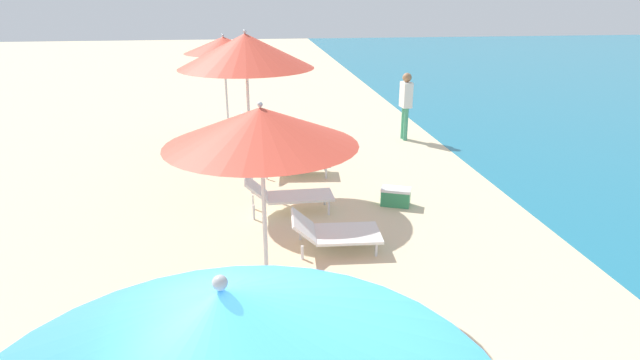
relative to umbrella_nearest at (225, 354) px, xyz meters
name	(u,v)px	position (x,y,z in m)	size (l,w,h in m)	color
umbrella_nearest	(225,354)	(0.00, 0.00, 0.00)	(2.46, 2.46, 2.55)	silver
umbrella_second	(261,127)	(0.23, 3.79, -0.03)	(2.13, 2.13, 2.43)	silver
lounger_second_shoreside	(334,231)	(1.25, 5.03, -1.93)	(1.32, 0.76, 0.53)	white
umbrella_third	(246,51)	(0.09, 7.41, 0.38)	(2.33, 2.33, 2.93)	silver
lounger_third_shoreside	(294,161)	(0.95, 8.32, -1.90)	(1.45, 0.72, 0.60)	white
lounger_third_inland	(287,194)	(0.67, 6.44, -1.87)	(1.48, 0.58, 0.63)	white
umbrella_farthest	(223,45)	(-0.43, 10.74, 0.17)	(1.82, 1.82, 2.61)	silver
lounger_farthest_shoreside	(272,121)	(0.65, 11.95, -1.93)	(1.64, 0.77, 0.53)	white
lounger_farthest_inland	(262,146)	(0.34, 9.47, -1.89)	(1.40, 0.83, 0.65)	white
person_walking_near	(406,100)	(3.92, 10.66, -1.18)	(0.25, 0.38, 1.66)	#3F9972
cooler_box	(396,197)	(2.57, 6.49, -2.04)	(0.58, 0.46, 0.31)	#338C59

